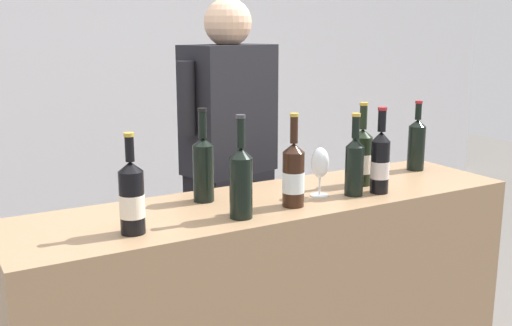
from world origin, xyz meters
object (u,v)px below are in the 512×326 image
object	(u,v)px
wine_bottle_4	(241,180)
wine_glass	(320,165)
wine_bottle_7	(380,162)
person_server	(229,181)
wine_bottle_1	(417,143)
wine_bottle_0	(132,198)
wine_bottle_5	(362,157)
wine_bottle_6	(293,175)
wine_bottle_2	(354,164)
wine_bottle_3	(203,167)

from	to	relation	value
wine_bottle_4	wine_glass	size ratio (longest dim) A/B	1.86
wine_bottle_7	person_server	size ratio (longest dim) A/B	0.20
wine_bottle_1	person_server	bearing A→B (deg)	143.81
wine_bottle_0	wine_bottle_1	world-z (taller)	wine_bottle_0
wine_bottle_1	wine_bottle_4	bearing A→B (deg)	-167.07
wine_bottle_5	person_server	distance (m)	0.70
wine_bottle_6	person_server	xyz separation A→B (m)	(0.11, 0.72, -0.20)
wine_bottle_2	wine_bottle_0	bearing A→B (deg)	-179.41
wine_bottle_1	wine_bottle_7	world-z (taller)	wine_bottle_7
wine_bottle_0	person_server	world-z (taller)	person_server
wine_bottle_2	person_server	xyz separation A→B (m)	(-0.18, 0.71, -0.21)
wine_bottle_3	wine_bottle_4	bearing A→B (deg)	-84.32
wine_bottle_4	person_server	xyz separation A→B (m)	(0.34, 0.75, -0.21)
wine_bottle_0	wine_glass	bearing A→B (deg)	4.90
wine_bottle_0	wine_bottle_2	world-z (taller)	wine_bottle_0
wine_bottle_6	wine_bottle_7	distance (m)	0.40
wine_bottle_7	person_server	distance (m)	0.82
wine_glass	wine_bottle_1	bearing A→B (deg)	12.68
wine_bottle_0	wine_bottle_7	distance (m)	1.01
wine_bottle_0	wine_bottle_6	distance (m)	0.61
wine_bottle_3	person_server	xyz separation A→B (m)	(0.36, 0.50, -0.21)
wine_bottle_3	wine_bottle_6	distance (m)	0.34
wine_bottle_2	wine_bottle_3	xyz separation A→B (m)	(-0.54, 0.21, 0.01)
wine_bottle_3	wine_bottle_5	world-z (taller)	wine_bottle_3
wine_bottle_7	wine_glass	xyz separation A→B (m)	(-0.23, 0.08, -0.00)
wine_bottle_2	wine_glass	distance (m)	0.13
wine_bottle_1	wine_bottle_6	size ratio (longest dim) A/B	0.93
wine_bottle_4	wine_bottle_7	bearing A→B (deg)	1.42
wine_bottle_2	wine_bottle_5	size ratio (longest dim) A/B	0.94
wine_bottle_3	wine_bottle_7	bearing A→B (deg)	-19.81
wine_bottle_3	wine_bottle_0	bearing A→B (deg)	-147.50
wine_bottle_0	wine_bottle_7	xyz separation A→B (m)	(1.00, -0.01, 0.01)
wine_bottle_6	wine_bottle_7	world-z (taller)	wine_bottle_6
wine_bottle_0	wine_bottle_5	distance (m)	1.03
wine_bottle_5	wine_glass	world-z (taller)	wine_bottle_5
wine_bottle_2	wine_bottle_5	xyz separation A→B (m)	(0.13, 0.11, -0.01)
wine_bottle_2	person_server	bearing A→B (deg)	104.18
wine_bottle_2	wine_bottle_5	distance (m)	0.17
wine_bottle_4	wine_bottle_6	bearing A→B (deg)	7.22
wine_bottle_3	wine_glass	xyz separation A→B (m)	(0.42, -0.16, -0.01)
wine_bottle_4	person_server	bearing A→B (deg)	65.76
wine_bottle_0	wine_bottle_6	size ratio (longest dim) A/B	0.95
wine_bottle_4	wine_bottle_5	distance (m)	0.67
wine_glass	person_server	xyz separation A→B (m)	(-0.06, 0.66, -0.21)
wine_bottle_5	wine_bottle_6	size ratio (longest dim) A/B	1.00
wine_bottle_1	wine_bottle_6	bearing A→B (deg)	-165.47
wine_bottle_5	person_server	world-z (taller)	person_server
wine_bottle_1	wine_bottle_3	bearing A→B (deg)	179.32
wine_bottle_4	wine_glass	world-z (taller)	wine_bottle_4
wine_bottle_5	wine_bottle_3	bearing A→B (deg)	171.52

